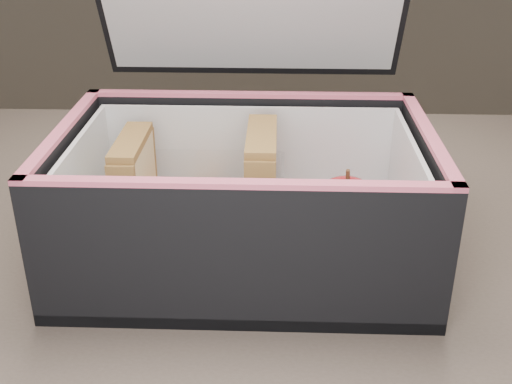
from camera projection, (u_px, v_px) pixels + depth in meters
kitchen_table at (232, 322)px, 0.66m from camera, size 1.20×0.80×0.75m
lunch_bag at (245, 188)px, 0.58m from camera, size 0.33×0.31×0.31m
plastic_tub at (199, 206)px, 0.60m from camera, size 0.16×0.11×0.07m
sandwich_left at (135, 187)px, 0.59m from camera, size 0.02×0.09×0.10m
sandwich_right at (261, 186)px, 0.59m from camera, size 0.03×0.09×0.10m
carrot_sticks at (199, 212)px, 0.62m from camera, size 0.05×0.12×0.03m
paper_napkin at (345, 236)px, 0.61m from camera, size 0.10×0.11×0.01m
red_apple at (345, 208)px, 0.58m from camera, size 0.08×0.08×0.07m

